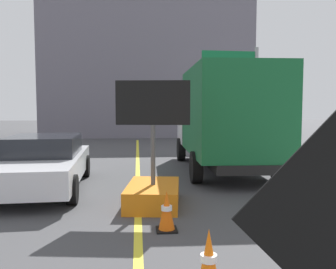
{
  "coord_description": "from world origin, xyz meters",
  "views": [
    {
      "loc": [
        0.0,
        1.13,
        2.12
      ],
      "look_at": [
        0.53,
        7.19,
        1.66
      ],
      "focal_mm": 37.63,
      "sensor_mm": 36.0,
      "label": 1
    }
  ],
  "objects_px": {
    "traffic_cone_near_sign": "(209,263)",
    "pickup_car": "(43,162)",
    "box_truck": "(224,117)",
    "traffic_cone_mid_lane": "(167,211)",
    "arrow_board_trailer": "(153,183)",
    "highway_guide_sign": "(241,80)"
  },
  "relations": [
    {
      "from": "traffic_cone_mid_lane",
      "to": "arrow_board_trailer",
      "type": "bearing_deg",
      "value": 95.56
    },
    {
      "from": "traffic_cone_near_sign",
      "to": "pickup_car",
      "type": "bearing_deg",
      "value": 120.29
    },
    {
      "from": "arrow_board_trailer",
      "to": "box_truck",
      "type": "xyz_separation_m",
      "value": [
        2.54,
        3.86,
        1.32
      ]
    },
    {
      "from": "traffic_cone_mid_lane",
      "to": "traffic_cone_near_sign",
      "type": "bearing_deg",
      "value": -82.16
    },
    {
      "from": "highway_guide_sign",
      "to": "box_truck",
      "type": "bearing_deg",
      "value": -111.7
    },
    {
      "from": "traffic_cone_near_sign",
      "to": "highway_guide_sign",
      "type": "bearing_deg",
      "value": 72.09
    },
    {
      "from": "arrow_board_trailer",
      "to": "traffic_cone_near_sign",
      "type": "distance_m",
      "value": 3.82
    },
    {
      "from": "box_truck",
      "to": "traffic_cone_mid_lane",
      "type": "height_order",
      "value": "box_truck"
    },
    {
      "from": "box_truck",
      "to": "traffic_cone_mid_lane",
      "type": "xyz_separation_m",
      "value": [
        -2.38,
        -5.5,
        -1.46
      ]
    },
    {
      "from": "highway_guide_sign",
      "to": "traffic_cone_near_sign",
      "type": "height_order",
      "value": "highway_guide_sign"
    },
    {
      "from": "traffic_cone_near_sign",
      "to": "traffic_cone_mid_lane",
      "type": "distance_m",
      "value": 2.17
    },
    {
      "from": "arrow_board_trailer",
      "to": "pickup_car",
      "type": "bearing_deg",
      "value": 147.65
    },
    {
      "from": "arrow_board_trailer",
      "to": "traffic_cone_near_sign",
      "type": "xyz_separation_m",
      "value": [
        0.46,
        -3.79,
        -0.1
      ]
    },
    {
      "from": "traffic_cone_near_sign",
      "to": "traffic_cone_mid_lane",
      "type": "bearing_deg",
      "value": 97.84
    },
    {
      "from": "box_truck",
      "to": "highway_guide_sign",
      "type": "distance_m",
      "value": 5.85
    },
    {
      "from": "pickup_car",
      "to": "highway_guide_sign",
      "type": "xyz_separation_m",
      "value": [
        7.4,
        7.32,
        2.72
      ]
    },
    {
      "from": "arrow_board_trailer",
      "to": "traffic_cone_mid_lane",
      "type": "bearing_deg",
      "value": -84.44
    },
    {
      "from": "box_truck",
      "to": "highway_guide_sign",
      "type": "xyz_separation_m",
      "value": [
        2.08,
        5.22,
        1.62
      ]
    },
    {
      "from": "box_truck",
      "to": "traffic_cone_near_sign",
      "type": "height_order",
      "value": "box_truck"
    },
    {
      "from": "highway_guide_sign",
      "to": "traffic_cone_near_sign",
      "type": "distance_m",
      "value": 13.86
    },
    {
      "from": "highway_guide_sign",
      "to": "traffic_cone_mid_lane",
      "type": "bearing_deg",
      "value": -112.56
    },
    {
      "from": "traffic_cone_mid_lane",
      "to": "pickup_car",
      "type": "bearing_deg",
      "value": 130.85
    }
  ]
}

